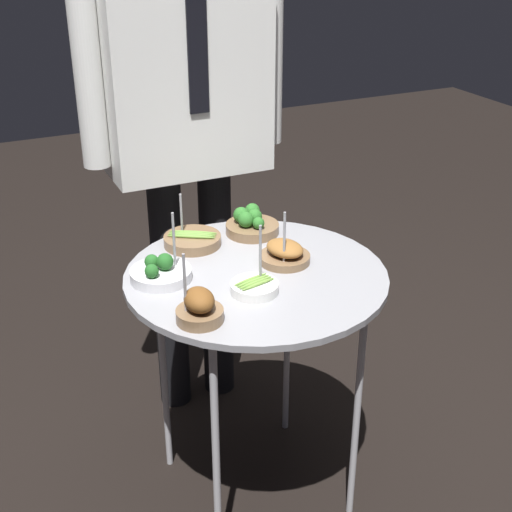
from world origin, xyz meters
The scene contains 9 objects.
ground_plane centered at (0.00, 0.00, 0.00)m, with size 8.00×8.00×0.00m, color black.
serving_cart centered at (0.00, 0.00, 0.70)m, with size 0.70×0.70×0.75m.
bowl_broccoli_back_right centered at (-0.24, 0.07, 0.77)m, with size 0.16×0.16×0.18m.
bowl_asparagus_front_left centered at (-0.05, -0.09, 0.76)m, with size 0.12×0.12×0.17m.
bowl_roast_near_rim centered at (0.10, 0.03, 0.77)m, with size 0.14×0.14×0.16m.
bowl_roast_front_center centered at (-0.22, -0.16, 0.78)m, with size 0.11×0.11×0.18m.
bowl_broccoli_front_right centered at (0.10, 0.24, 0.78)m, with size 0.16×0.16×0.08m.
bowl_asparagus_back_left centered at (-0.09, 0.23, 0.76)m, with size 0.16×0.16×0.14m.
waiter_figure centered at (0.01, 0.52, 1.11)m, with size 0.65×0.24×1.76m.
Camera 1 is at (-0.70, -1.51, 1.63)m, focal length 50.00 mm.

